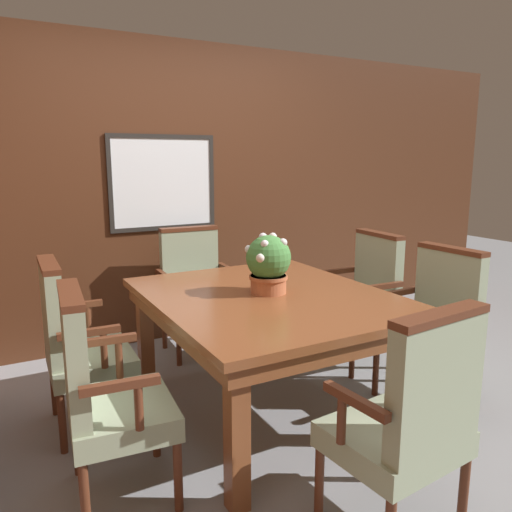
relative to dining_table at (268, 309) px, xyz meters
The scene contains 10 objects.
ground_plane 0.67m from the dining_table, 75.85° to the right, with size 14.00×14.00×0.00m, color gray.
wall_back 1.67m from the dining_table, 88.67° to the left, with size 7.20×0.08×2.45m.
dining_table is the anchor object (origin of this frame).
chair_right_far 1.09m from the dining_table, 17.91° to the left, with size 0.48×0.58×0.98m.
chair_head_near 1.15m from the dining_table, 90.90° to the right, with size 0.59×0.49×0.98m.
chair_left_far 1.10m from the dining_table, 160.98° to the left, with size 0.46×0.57×0.98m.
chair_right_near 1.07m from the dining_table, 19.78° to the right, with size 0.47×0.57×0.98m.
chair_head_far 1.18m from the dining_table, 90.03° to the left, with size 0.57×0.47×0.98m.
chair_left_near 1.08m from the dining_table, 162.59° to the right, with size 0.49×0.59×0.98m.
potted_plant 0.27m from the dining_table, 59.92° to the left, with size 0.26×0.26×0.35m.
Camera 1 is at (-1.45, -2.28, 1.52)m, focal length 35.00 mm.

